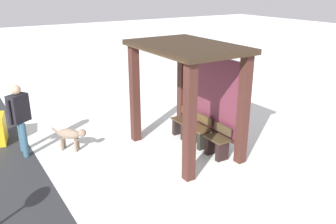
% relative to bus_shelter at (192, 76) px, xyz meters
% --- Properties ---
extents(ground_plane, '(60.00, 60.00, 0.00)m').
position_rel_bus_shelter_xyz_m(ground_plane, '(0.00, -0.17, -1.84)').
color(ground_plane, white).
extents(bus_shelter, '(2.73, 1.82, 2.58)m').
position_rel_bus_shelter_xyz_m(bus_shelter, '(0.00, 0.00, 0.00)').
color(bus_shelter, '#42221C').
rests_on(bus_shelter, ground).
extents(bench_left_inside, '(0.60, 0.37, 0.76)m').
position_rel_bus_shelter_xyz_m(bench_left_inside, '(-0.70, 0.26, -1.53)').
color(bench_left_inside, '#48321F').
rests_on(bench_left_inside, ground).
extents(bench_center_inside, '(0.60, 0.36, 0.77)m').
position_rel_bus_shelter_xyz_m(bench_center_inside, '(0.00, 0.26, -1.52)').
color(bench_center_inside, brown).
rests_on(bench_center_inside, ground).
extents(bench_right_inside, '(0.60, 0.36, 0.77)m').
position_rel_bus_shelter_xyz_m(bench_right_inside, '(0.70, 0.26, -1.53)').
color(bench_right_inside, '#443722').
rests_on(bench_right_inside, ground).
extents(person_walking, '(0.57, 0.59, 1.70)m').
position_rel_bus_shelter_xyz_m(person_walking, '(-1.88, -3.52, -0.84)').
color(person_walking, black).
rests_on(person_walking, ground).
extents(dog, '(0.67, 0.68, 0.57)m').
position_rel_bus_shelter_xyz_m(dog, '(-1.46, -2.51, -1.44)').
color(dog, gray).
rests_on(dog, ground).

